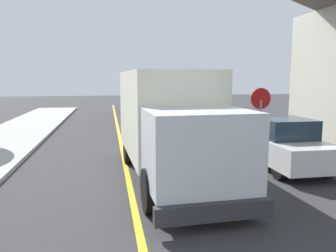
{
  "coord_description": "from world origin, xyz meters",
  "views": [
    {
      "loc": [
        -0.53,
        -0.12,
        2.97
      ],
      "look_at": [
        1.42,
        10.8,
        1.4
      ],
      "focal_mm": 35.79,
      "sensor_mm": 36.0,
      "label": 1
    }
  ],
  "objects": [
    {
      "name": "centre_line_yellow",
      "position": [
        0.0,
        10.0,
        0.0
      ],
      "size": [
        0.16,
        56.0,
        0.01
      ],
      "primitive_type": "cube",
      "color": "gold",
      "rests_on": "ground"
    },
    {
      "name": "box_truck",
      "position": [
        1.27,
        9.63,
        1.77
      ],
      "size": [
        2.72,
        7.28,
        3.2
      ],
      "color": "#F2EDCC",
      "rests_on": "ground"
    },
    {
      "name": "parked_car_near",
      "position": [
        2.52,
        16.01,
        0.79
      ],
      "size": [
        1.9,
        4.44,
        1.67
      ],
      "color": "#B7B7BC",
      "rests_on": "ground"
    },
    {
      "name": "parked_car_mid",
      "position": [
        2.39,
        22.38,
        0.79
      ],
      "size": [
        2.01,
        4.48,
        1.67
      ],
      "color": "maroon",
      "rests_on": "ground"
    },
    {
      "name": "parked_car_far",
      "position": [
        2.39,
        29.3,
        0.79
      ],
      "size": [
        1.92,
        4.45,
        1.67
      ],
      "color": "black",
      "rests_on": "ground"
    },
    {
      "name": "parked_van_across",
      "position": [
        5.2,
        10.14,
        0.79
      ],
      "size": [
        1.81,
        4.4,
        1.67
      ],
      "color": "silver",
      "rests_on": "ground"
    },
    {
      "name": "stop_sign",
      "position": [
        4.95,
        11.3,
        1.86
      ],
      "size": [
        0.8,
        0.1,
        2.65
      ],
      "color": "gray",
      "rests_on": "ground"
    }
  ]
}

